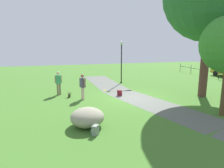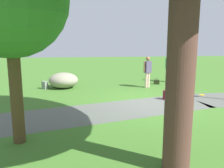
{
  "view_description": "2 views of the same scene",
  "coord_description": "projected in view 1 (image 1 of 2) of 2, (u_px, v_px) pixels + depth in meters",
  "views": [
    {
      "loc": [
        11.98,
        -4.8,
        3.52
      ],
      "look_at": [
        -0.76,
        -1.09,
        0.88
      ],
      "focal_mm": 31.75,
      "sensor_mm": 36.0,
      "label": 1
    },
    {
      "loc": [
        2.7,
        9.31,
        2.64
      ],
      "look_at": [
        1.77,
        1.26,
        1.08
      ],
      "focal_mm": 38.85,
      "sensor_mm": 36.0,
      "label": 2
    }
  ],
  "objects": [
    {
      "name": "lawn_boulder",
      "position": [
        87.0,
        117.0,
        8.64
      ],
      "size": [
        1.9,
        1.86,
        0.82
      ],
      "color": "gray",
      "rests_on": "ground"
    },
    {
      "name": "footpath_segment_mid",
      "position": [
        155.0,
        105.0,
        11.77
      ],
      "size": [
        8.33,
        4.39,
        0.01
      ],
      "color": "#565A52",
      "rests_on": "ground"
    },
    {
      "name": "frisbee_on_grass",
      "position": [
        105.0,
        90.0,
        15.54
      ],
      "size": [
        0.24,
        0.24,
        0.02
      ],
      "color": "gold",
      "rests_on": "ground"
    },
    {
      "name": "man_near_boulder",
      "position": [
        58.0,
        81.0,
        14.01
      ],
      "size": [
        0.3,
        0.51,
        1.67
      ],
      "color": "#7E6953",
      "rests_on": "ground"
    },
    {
      "name": "ground_plane",
      "position": [
        131.0,
        98.0,
        13.28
      ],
      "size": [
        48.0,
        48.0,
        0.0
      ],
      "primitive_type": "plane",
      "color": "#3E6E26"
    },
    {
      "name": "handbag_on_grass",
      "position": [
        69.0,
        95.0,
        13.5
      ],
      "size": [
        0.34,
        0.33,
        0.31
      ],
      "color": "black",
      "rests_on": "ground"
    },
    {
      "name": "footpath_segment_near",
      "position": [
        104.0,
        82.0,
        18.83
      ],
      "size": [
        8.08,
        2.6,
        0.01
      ],
      "color": "#565A52",
      "rests_on": "ground"
    },
    {
      "name": "backpack_by_boulder",
      "position": [
        95.0,
        130.0,
        7.84
      ],
      "size": [
        0.35,
        0.35,
        0.4
      ],
      "color": "gray",
      "rests_on": "ground"
    },
    {
      "name": "spare_backpack_on_lawn",
      "position": [
        120.0,
        93.0,
        13.88
      ],
      "size": [
        0.33,
        0.33,
        0.4
      ],
      "color": "maroon",
      "rests_on": "ground"
    },
    {
      "name": "woman_with_handbag",
      "position": [
        83.0,
        85.0,
        12.84
      ],
      "size": [
        0.48,
        0.37,
        1.66
      ],
      "color": "beige",
      "rests_on": "ground"
    },
    {
      "name": "lamp_post",
      "position": [
        121.0,
        58.0,
        18.14
      ],
      "size": [
        0.28,
        0.28,
        3.82
      ],
      "color": "black",
      "rests_on": "ground"
    }
  ]
}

